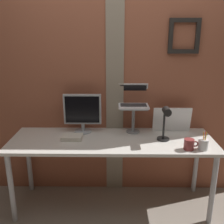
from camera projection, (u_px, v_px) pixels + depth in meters
ground_plane at (117, 203)px, 2.77m from camera, size 6.00×6.00×0.00m
brick_wall_back at (118, 74)px, 2.73m from camera, size 3.03×0.16×2.66m
desk at (112, 146)px, 2.56m from camera, size 1.99×0.64×0.75m
monitor at (82, 111)px, 2.66m from camera, size 0.38×0.18×0.41m
laptop_stand at (133, 115)px, 2.67m from camera, size 0.28×0.22×0.28m
laptop at (133, 99)px, 2.69m from camera, size 0.31×0.27×0.22m
whiteboard_panel at (172, 120)px, 2.70m from camera, size 0.39×0.06×0.26m
desk_lamp at (165, 120)px, 2.42m from camera, size 0.12×0.20×0.35m
pen_cup at (203, 144)px, 2.30m from camera, size 0.09×0.09×0.17m
coffee_mug at (189, 144)px, 2.30m from camera, size 0.13×0.09×0.10m
paper_clutter_stack at (72, 137)px, 2.54m from camera, size 0.20×0.14×0.04m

